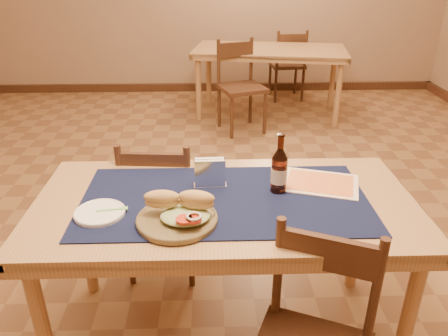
{
  "coord_description": "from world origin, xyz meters",
  "views": [
    {
      "loc": [
        -0.05,
        -2.39,
        1.68
      ],
      "look_at": [
        0.0,
        -0.7,
        0.85
      ],
      "focal_mm": 35.0,
      "sensor_mm": 36.0,
      "label": 1
    }
  ],
  "objects_px": {
    "back_table": "(270,56)",
    "beer_bottle": "(279,171)",
    "main_table": "(225,216)",
    "sandwich_plate": "(179,214)",
    "napkin_holder": "(210,173)",
    "chair_main_far": "(162,205)"
  },
  "relations": [
    {
      "from": "back_table",
      "to": "beer_bottle",
      "type": "xyz_separation_m",
      "value": [
        -0.38,
        -3.25,
        0.19
      ]
    },
    {
      "from": "main_table",
      "to": "beer_bottle",
      "type": "bearing_deg",
      "value": 14.46
    },
    {
      "from": "sandwich_plate",
      "to": "napkin_holder",
      "type": "xyz_separation_m",
      "value": [
        0.12,
        0.29,
        0.03
      ]
    },
    {
      "from": "main_table",
      "to": "back_table",
      "type": "distance_m",
      "value": 3.36
    },
    {
      "from": "sandwich_plate",
      "to": "napkin_holder",
      "type": "relative_size",
      "value": 2.14
    },
    {
      "from": "chair_main_far",
      "to": "sandwich_plate",
      "type": "xyz_separation_m",
      "value": [
        0.15,
        -0.65,
        0.35
      ]
    },
    {
      "from": "main_table",
      "to": "back_table",
      "type": "height_order",
      "value": "same"
    },
    {
      "from": "main_table",
      "to": "chair_main_far",
      "type": "xyz_separation_m",
      "value": [
        -0.33,
        0.48,
        -0.22
      ]
    },
    {
      "from": "sandwich_plate",
      "to": "back_table",
      "type": "bearing_deg",
      "value": 77.24
    },
    {
      "from": "sandwich_plate",
      "to": "napkin_holder",
      "type": "bearing_deg",
      "value": 67.8
    },
    {
      "from": "napkin_holder",
      "to": "main_table",
      "type": "bearing_deg",
      "value": -62.65
    },
    {
      "from": "main_table",
      "to": "beer_bottle",
      "type": "xyz_separation_m",
      "value": [
        0.23,
        0.06,
        0.19
      ]
    },
    {
      "from": "back_table",
      "to": "sandwich_plate",
      "type": "xyz_separation_m",
      "value": [
        -0.79,
        -3.48,
        0.12
      ]
    },
    {
      "from": "main_table",
      "to": "beer_bottle",
      "type": "distance_m",
      "value": 0.3
    },
    {
      "from": "main_table",
      "to": "sandwich_plate",
      "type": "height_order",
      "value": "sandwich_plate"
    },
    {
      "from": "back_table",
      "to": "chair_main_far",
      "type": "xyz_separation_m",
      "value": [
        -0.94,
        -2.83,
        -0.22
      ]
    },
    {
      "from": "main_table",
      "to": "chair_main_far",
      "type": "bearing_deg",
      "value": 124.38
    },
    {
      "from": "sandwich_plate",
      "to": "beer_bottle",
      "type": "xyz_separation_m",
      "value": [
        0.41,
        0.23,
        0.07
      ]
    },
    {
      "from": "back_table",
      "to": "sandwich_plate",
      "type": "bearing_deg",
      "value": -102.76
    },
    {
      "from": "main_table",
      "to": "napkin_holder",
      "type": "relative_size",
      "value": 10.92
    },
    {
      "from": "main_table",
      "to": "napkin_holder",
      "type": "height_order",
      "value": "napkin_holder"
    },
    {
      "from": "main_table",
      "to": "napkin_holder",
      "type": "bearing_deg",
      "value": 117.35
    }
  ]
}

